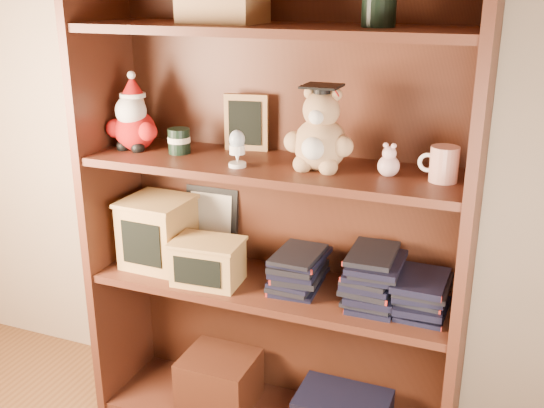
{
  "coord_description": "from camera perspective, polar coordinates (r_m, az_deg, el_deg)",
  "views": [
    {
      "loc": [
        0.63,
        -0.4,
        1.46
      ],
      "look_at": [
        -0.06,
        1.3,
        0.82
      ],
      "focal_mm": 42.0,
      "sensor_mm": 36.0,
      "label": 1
    }
  ],
  "objects": [
    {
      "name": "grad_teddy_bear",
      "position": [
        1.83,
        4.31,
        6.01
      ],
      "size": [
        0.2,
        0.18,
        0.25
      ],
      "color": "tan",
      "rests_on": "shelf_upper"
    },
    {
      "name": "shelf_lower",
      "position": [
        2.06,
        0.0,
        -7.46
      ],
      "size": [
        1.14,
        0.33,
        0.02
      ],
      "color": "#4D2316",
      "rests_on": "ground"
    },
    {
      "name": "teacher_mug",
      "position": [
        1.78,
        15.1,
        3.48
      ],
      "size": [
        0.11,
        0.08,
        0.1
      ],
      "color": "silver",
      "rests_on": "shelf_upper"
    },
    {
      "name": "book_stack_right",
      "position": [
        1.92,
        13.3,
        -7.78
      ],
      "size": [
        0.14,
        0.2,
        0.11
      ],
      "color": "black",
      "rests_on": "shelf_lower"
    },
    {
      "name": "teachers_tin",
      "position": [
        2.03,
        -8.32,
        5.64
      ],
      "size": [
        0.07,
        0.07,
        0.08
      ],
      "color": "black",
      "rests_on": "shelf_upper"
    },
    {
      "name": "chalkboard_plaque",
      "position": [
        2.04,
        -2.32,
        7.23
      ],
      "size": [
        0.14,
        0.09,
        0.18
      ],
      "color": "#9E7547",
      "rests_on": "shelf_upper"
    },
    {
      "name": "treats_box",
      "position": [
        2.18,
        -10.2,
        -2.45
      ],
      "size": [
        0.22,
        0.22,
        0.23
      ],
      "color": "tan",
      "rests_on": "shelf_lower"
    },
    {
      "name": "book_stack_left",
      "position": [
        1.99,
        2.36,
        -5.91
      ],
      "size": [
        0.14,
        0.2,
        0.13
      ],
      "color": "black",
      "rests_on": "shelf_lower"
    },
    {
      "name": "bookcase",
      "position": [
        2.0,
        0.47,
        -0.66
      ],
      "size": [
        1.2,
        0.35,
        1.6
      ],
      "color": "#4D2316",
      "rests_on": "ground"
    },
    {
      "name": "pink_figurine",
      "position": [
        1.8,
        10.42,
        3.64
      ],
      "size": [
        0.06,
        0.06,
        0.1
      ],
      "color": "beige",
      "rests_on": "shelf_upper"
    },
    {
      "name": "pencils_box",
      "position": [
        2.04,
        -5.77,
        -5.13
      ],
      "size": [
        0.23,
        0.17,
        0.14
      ],
      "color": "tan",
      "rests_on": "shelf_lower"
    },
    {
      "name": "egg_cup",
      "position": [
        1.86,
        -3.15,
        5.11
      ],
      "size": [
        0.05,
        0.05,
        0.11
      ],
      "color": "white",
      "rests_on": "shelf_upper"
    },
    {
      "name": "shelf_upper",
      "position": [
        1.91,
        0.0,
        3.33
      ],
      "size": [
        1.14,
        0.33,
        0.02
      ],
      "color": "#4D2316",
      "rests_on": "ground"
    },
    {
      "name": "santa_plush",
      "position": [
        2.1,
        -12.32,
        7.33
      ],
      "size": [
        0.18,
        0.13,
        0.26
      ],
      "color": "#A50F0F",
      "rests_on": "shelf_upper"
    },
    {
      "name": "book_stack_mid",
      "position": [
        1.93,
        9.1,
        -6.53
      ],
      "size": [
        0.14,
        0.2,
        0.16
      ],
      "color": "black",
      "rests_on": "shelf_lower"
    },
    {
      "name": "certificate_frame",
      "position": [
        2.23,
        -5.46,
        -1.6
      ],
      "size": [
        0.2,
        0.05,
        0.25
      ],
      "color": "black",
      "rests_on": "shelf_lower"
    }
  ]
}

